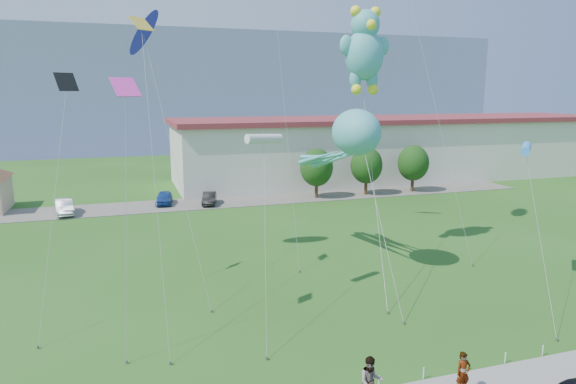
{
  "coord_description": "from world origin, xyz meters",
  "views": [
    {
      "loc": [
        -10.02,
        -17.56,
        11.31
      ],
      "look_at": [
        -1.72,
        8.0,
        6.14
      ],
      "focal_mm": 32.0,
      "sensor_mm": 36.0,
      "label": 1
    }
  ],
  "objects": [
    {
      "name": "pedestrian_left",
      "position": [
        1.75,
        -2.75,
        0.93
      ],
      "size": [
        0.61,
        0.4,
        1.66
      ],
      "primitive_type": "imported",
      "rotation": [
        0.0,
        0.0,
        -0.01
      ],
      "color": "gray",
      "rests_on": "sidewalk"
    },
    {
      "name": "ground",
      "position": [
        0.0,
        0.0,
        0.0
      ],
      "size": [
        160.0,
        160.0,
        0.0
      ],
      "primitive_type": "plane",
      "color": "#255116",
      "rests_on": "ground"
    },
    {
      "name": "small_kite_cyan",
      "position": [
        12.08,
        6.14,
        8.13
      ],
      "size": [
        3.73,
        7.82,
        8.63
      ],
      "color": "#3494ED",
      "rests_on": "ground"
    },
    {
      "name": "rope_fence",
      "position": [
        0.0,
        -1.3,
        0.25
      ],
      "size": [
        26.05,
        0.05,
        0.5
      ],
      "color": "white",
      "rests_on": "ground"
    },
    {
      "name": "octopus_kite",
      "position": [
        3.41,
        11.8,
        8.27
      ],
      "size": [
        2.8,
        14.12,
        10.42
      ],
      "color": "#45A7AB",
      "rests_on": "ground"
    },
    {
      "name": "tree_far",
      "position": [
        22.0,
        34.0,
        3.39
      ],
      "size": [
        3.6,
        3.6,
        5.47
      ],
      "color": "#3F2B19",
      "rests_on": "ground"
    },
    {
      "name": "small_kite_blue",
      "position": [
        -8.28,
        16.19,
        14.64
      ],
      "size": [
        3.25,
        9.42,
        15.67
      ],
      "color": "#2524CE",
      "rests_on": "ground"
    },
    {
      "name": "small_kite_pink",
      "position": [
        -9.8,
        5.67,
        10.31
      ],
      "size": [
        1.33,
        2.99,
        12.02
      ],
      "color": "#F536B4",
      "rests_on": "ground"
    },
    {
      "name": "small_kite_white",
      "position": [
        -2.91,
        8.43,
        8.89
      ],
      "size": [
        2.02,
        7.58,
        9.41
      ],
      "color": "silver",
      "rests_on": "ground"
    },
    {
      "name": "teddy_bear_kite",
      "position": [
        5.81,
        14.57,
        14.27
      ],
      "size": [
        4.98,
        11.13,
        16.98
      ],
      "color": "#45A7AB",
      "rests_on": "ground"
    },
    {
      "name": "parked_car_blue",
      "position": [
        -6.18,
        35.71,
        0.72
      ],
      "size": [
        2.15,
        4.08,
        1.32
      ],
      "primitive_type": "imported",
      "rotation": [
        0.0,
        0.0,
        -0.16
      ],
      "color": "navy",
      "rests_on": "parking_strip"
    },
    {
      "name": "warehouse",
      "position": [
        26.0,
        44.0,
        4.12
      ],
      "size": [
        61.0,
        15.0,
        8.2
      ],
      "color": "beige",
      "rests_on": "ground"
    },
    {
      "name": "hill_ridge",
      "position": [
        0.0,
        120.0,
        12.5
      ],
      "size": [
        160.0,
        50.0,
        25.0
      ],
      "primitive_type": "cube",
      "color": "gray",
      "rests_on": "ground"
    },
    {
      "name": "tree_near",
      "position": [
        10.0,
        34.0,
        3.39
      ],
      "size": [
        3.6,
        3.6,
        5.47
      ],
      "color": "#3F2B19",
      "rests_on": "ground"
    },
    {
      "name": "pedestrian_right",
      "position": [
        -1.93,
        -2.37,
        1.05
      ],
      "size": [
        1.05,
        0.89,
        1.89
      ],
      "primitive_type": "imported",
      "rotation": [
        0.0,
        0.0,
        -0.21
      ],
      "color": "gray",
      "rests_on": "sidewalk"
    },
    {
      "name": "small_kite_black",
      "position": [
        -12.82,
        11.84,
        10.5
      ],
      "size": [
        2.21,
        7.08,
        12.35
      ],
      "color": "black",
      "rests_on": "ground"
    },
    {
      "name": "parking_strip",
      "position": [
        0.0,
        35.0,
        0.03
      ],
      "size": [
        70.0,
        6.0,
        0.06
      ],
      "primitive_type": "cube",
      "color": "#59544C",
      "rests_on": "ground"
    },
    {
      "name": "small_kite_yellow",
      "position": [
        -8.65,
        10.66,
        12.91
      ],
      "size": [
        1.29,
        9.61,
        15.39
      ],
      "color": "gold",
      "rests_on": "ground"
    },
    {
      "name": "parked_car_silver",
      "position": [
        -15.53,
        34.01,
        0.77
      ],
      "size": [
        2.09,
        4.49,
        1.42
      ],
      "primitive_type": "imported",
      "rotation": [
        0.0,
        0.0,
        0.14
      ],
      "color": "#AFB0B6",
      "rests_on": "parking_strip"
    },
    {
      "name": "parked_car_black",
      "position": [
        -1.75,
        34.22,
        0.68
      ],
      "size": [
        2.13,
        3.94,
        1.23
      ],
      "primitive_type": "imported",
      "rotation": [
        0.0,
        0.0,
        -0.23
      ],
      "color": "black",
      "rests_on": "parking_strip"
    },
    {
      "name": "tree_mid",
      "position": [
        16.0,
        34.0,
        3.39
      ],
      "size": [
        3.6,
        3.6,
        5.47
      ],
      "color": "#3F2B19",
      "rests_on": "ground"
    }
  ]
}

